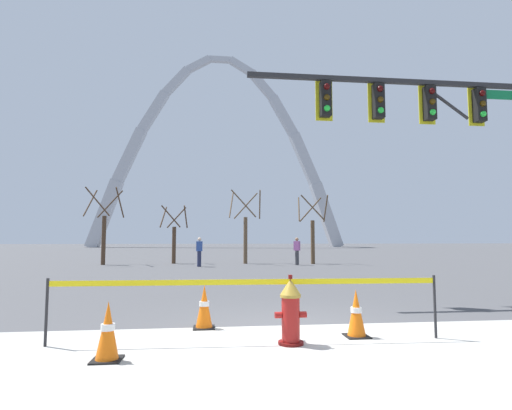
{
  "coord_description": "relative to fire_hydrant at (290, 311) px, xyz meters",
  "views": [
    {
      "loc": [
        -1.36,
        -6.59,
        1.51
      ],
      "look_at": [
        -0.07,
        5.0,
        2.5
      ],
      "focal_mm": 28.05,
      "sensor_mm": 36.0,
      "label": 1
    }
  ],
  "objects": [
    {
      "name": "tree_left_mid",
      "position": [
        -3.43,
        19.41,
        1.11
      ],
      "size": [
        1.65,
        1.66,
        3.55
      ],
      "color": "#473323",
      "rests_on": "ground"
    },
    {
      "name": "tree_far_left",
      "position": [
        -7.43,
        18.62,
        1.54
      ],
      "size": [
        2.07,
        2.08,
        4.5
      ],
      "color": "#473323",
      "rests_on": "ground"
    },
    {
      "name": "pedestrian_walking_left",
      "position": [
        -1.79,
        16.42,
        0.35
      ],
      "size": [
        0.33,
        0.39,
        1.59
      ],
      "color": "#232847",
      "rests_on": "ground"
    },
    {
      "name": "caution_tape_barrier",
      "position": [
        -0.59,
        0.17,
        0.2
      ],
      "size": [
        5.74,
        0.2,
        0.95
      ],
      "color": "#232326",
      "rests_on": "ground"
    },
    {
      "name": "fire_hydrant",
      "position": [
        0.0,
        0.0,
        0.0
      ],
      "size": [
        0.46,
        0.48,
        0.99
      ],
      "color": "#5E0F0D",
      "rests_on": "ground"
    },
    {
      "name": "tree_center_right",
      "position": [
        5.01,
        18.14,
        1.38
      ],
      "size": [
        1.91,
        1.92,
        4.15
      ],
      "color": "brown",
      "rests_on": "ground"
    },
    {
      "name": "traffic_cone_curb_edge",
      "position": [
        -1.25,
        1.17,
        -0.11
      ],
      "size": [
        0.36,
        0.36,
        0.73
      ],
      "color": "black",
      "rests_on": "ground"
    },
    {
      "name": "ground_plane",
      "position": [
        0.22,
        0.83,
        -0.47
      ],
      "size": [
        240.0,
        240.0,
        0.0
      ],
      "primitive_type": "plane",
      "color": "#474749"
    },
    {
      "name": "monument_arch",
      "position": [
        0.22,
        69.36,
        16.04
      ],
      "size": [
        47.58,
        2.13,
        37.17
      ],
      "color": "#B2B5BC",
      "rests_on": "ground"
    },
    {
      "name": "tree_center_left",
      "position": [
        0.95,
        18.84,
        1.53
      ],
      "size": [
        2.06,
        2.07,
        4.48
      ],
      "color": "brown",
      "rests_on": "ground"
    },
    {
      "name": "pedestrian_standing_center",
      "position": [
        3.82,
        17.19,
        0.35
      ],
      "size": [
        0.39,
        0.37,
        1.59
      ],
      "color": "#38383D",
      "rests_on": "ground"
    },
    {
      "name": "traffic_cone_mid_sidewalk",
      "position": [
        -2.41,
        -0.51,
        -0.11
      ],
      "size": [
        0.36,
        0.36,
        0.73
      ],
      "color": "black",
      "rests_on": "ground"
    },
    {
      "name": "traffic_cone_by_hydrant",
      "position": [
        1.09,
        0.31,
        -0.11
      ],
      "size": [
        0.36,
        0.36,
        0.73
      ],
      "color": "black",
      "rests_on": "ground"
    },
    {
      "name": "traffic_signal_gantry",
      "position": [
        4.93,
        3.86,
        3.94
      ],
      "size": [
        7.82,
        0.44,
        6.0
      ],
      "color": "#232326",
      "rests_on": "ground"
    }
  ]
}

